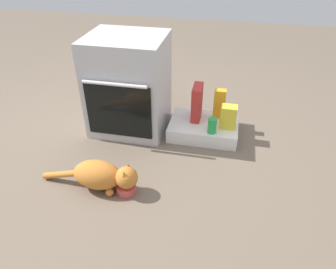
{
  "coord_description": "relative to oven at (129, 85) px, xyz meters",
  "views": [
    {
      "loc": [
        0.75,
        -1.68,
        1.42
      ],
      "look_at": [
        0.39,
        0.01,
        0.25
      ],
      "focal_mm": 33.64,
      "sensor_mm": 36.0,
      "label": 1
    }
  ],
  "objects": [
    {
      "name": "ground",
      "position": [
        0.01,
        -0.43,
        -0.38
      ],
      "size": [
        8.0,
        8.0,
        0.0
      ],
      "primitive_type": "plane",
      "color": "#6B5B4C"
    },
    {
      "name": "oven",
      "position": [
        0.0,
        0.0,
        0.0
      ],
      "size": [
        0.58,
        0.55,
        0.75
      ],
      "color": "#B7BABF",
      "rests_on": "ground"
    },
    {
      "name": "pantry_cabinet",
      "position": [
        0.6,
        0.01,
        -0.32
      ],
      "size": [
        0.54,
        0.38,
        0.11
      ],
      "primitive_type": "cube",
      "color": "white",
      "rests_on": "ground"
    },
    {
      "name": "food_bowl",
      "position": [
        0.2,
        -0.76,
        -0.34
      ],
      "size": [
        0.13,
        0.13,
        0.08
      ],
      "color": "#C64C47",
      "rests_on": "ground"
    },
    {
      "name": "cat",
      "position": [
        0.05,
        -0.75,
        -0.27
      ],
      "size": [
        0.66,
        0.19,
        0.21
      ],
      "rotation": [
        0.0,
        0.0,
        -0.01
      ],
      "color": "#C6752D",
      "rests_on": "ground"
    },
    {
      "name": "soda_can",
      "position": [
        0.67,
        -0.13,
        -0.21
      ],
      "size": [
        0.07,
        0.07,
        0.12
      ],
      "primitive_type": "cylinder",
      "color": "green",
      "rests_on": "pantry_cabinet"
    },
    {
      "name": "cereal_box",
      "position": [
        0.53,
        0.06,
        -0.13
      ],
      "size": [
        0.07,
        0.18,
        0.28
      ],
      "primitive_type": "cube",
      "color": "#B72D28",
      "rests_on": "pantry_cabinet"
    },
    {
      "name": "juice_carton",
      "position": [
        0.7,
        0.11,
        -0.15
      ],
      "size": [
        0.09,
        0.06,
        0.24
      ],
      "primitive_type": "cube",
      "color": "orange",
      "rests_on": "pantry_cabinet"
    },
    {
      "name": "snack_bag",
      "position": [
        0.78,
        -0.03,
        -0.18
      ],
      "size": [
        0.12,
        0.09,
        0.18
      ],
      "primitive_type": "cube",
      "color": "yellow",
      "rests_on": "pantry_cabinet"
    }
  ]
}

